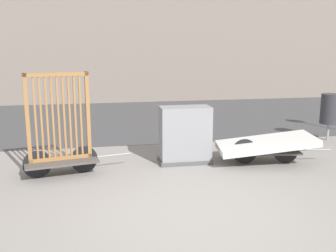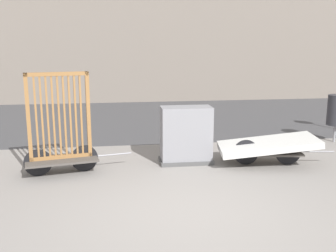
{
  "view_description": "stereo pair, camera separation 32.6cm",
  "coord_description": "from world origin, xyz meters",
  "px_view_note": "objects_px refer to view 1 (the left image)",
  "views": [
    {
      "loc": [
        -1.35,
        -5.24,
        2.46
      ],
      "look_at": [
        0.0,
        2.1,
        0.87
      ],
      "focal_mm": 42.0,
      "sensor_mm": 36.0,
      "label": 1
    },
    {
      "loc": [
        -1.03,
        -5.29,
        2.46
      ],
      "look_at": [
        0.0,
        2.1,
        0.87
      ],
      "focal_mm": 42.0,
      "sensor_mm": 36.0,
      "label": 2
    }
  ],
  "objects_px": {
    "bike_cart_with_bedframe": "(60,140)",
    "utility_cabinet": "(185,137)",
    "trash_bin": "(330,109)",
    "bike_cart_with_mattress": "(266,145)"
  },
  "relations": [
    {
      "from": "bike_cart_with_mattress",
      "to": "trash_bin",
      "type": "relative_size",
      "value": 2.0
    },
    {
      "from": "bike_cart_with_bedframe",
      "to": "utility_cabinet",
      "type": "distance_m",
      "value": 2.5
    },
    {
      "from": "utility_cabinet",
      "to": "trash_bin",
      "type": "distance_m",
      "value": 4.22
    },
    {
      "from": "bike_cart_with_mattress",
      "to": "bike_cart_with_bedframe",
      "type": "bearing_deg",
      "value": -171.61
    },
    {
      "from": "bike_cart_with_mattress",
      "to": "utility_cabinet",
      "type": "bearing_deg",
      "value": 175.54
    },
    {
      "from": "bike_cart_with_bedframe",
      "to": "bike_cart_with_mattress",
      "type": "distance_m",
      "value": 4.1
    },
    {
      "from": "utility_cabinet",
      "to": "trash_bin",
      "type": "height_order",
      "value": "trash_bin"
    },
    {
      "from": "trash_bin",
      "to": "utility_cabinet",
      "type": "bearing_deg",
      "value": -163.34
    },
    {
      "from": "bike_cart_with_bedframe",
      "to": "utility_cabinet",
      "type": "relative_size",
      "value": 1.74
    },
    {
      "from": "bike_cart_with_mattress",
      "to": "utility_cabinet",
      "type": "xyz_separation_m",
      "value": [
        -1.62,
        0.37,
        0.15
      ]
    }
  ]
}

